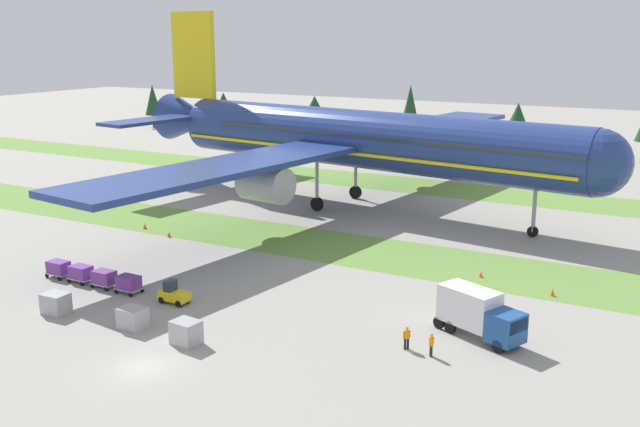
% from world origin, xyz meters
% --- Properties ---
extents(ground_plane, '(400.00, 400.00, 0.00)m').
position_xyz_m(ground_plane, '(0.00, 0.00, 0.00)').
color(ground_plane, gray).
extents(grass_strip_near, '(320.00, 11.08, 0.01)m').
position_xyz_m(grass_strip_near, '(0.00, 31.56, 0.00)').
color(grass_strip_near, olive).
rests_on(grass_strip_near, ground).
extents(grass_strip_far, '(320.00, 11.08, 0.01)m').
position_xyz_m(grass_strip_far, '(0.00, 65.72, 0.00)').
color(grass_strip_far, olive).
rests_on(grass_strip_far, ground).
extents(airliner, '(68.13, 84.29, 25.19)m').
position_xyz_m(airliner, '(-8.34, 48.92, 9.03)').
color(airliner, navy).
rests_on(airliner, ground).
extents(baggage_tug, '(2.61, 1.32, 1.97)m').
position_xyz_m(baggage_tug, '(-6.06, 10.35, 0.81)').
color(baggage_tug, yellow).
rests_on(baggage_tug, ground).
extents(cargo_dolly_lead, '(2.21, 1.52, 1.55)m').
position_xyz_m(cargo_dolly_lead, '(-11.08, 10.39, 0.92)').
color(cargo_dolly_lead, '#A3A3A8').
rests_on(cargo_dolly_lead, ground).
extents(cargo_dolly_second, '(2.21, 1.52, 1.55)m').
position_xyz_m(cargo_dolly_second, '(-13.98, 10.42, 0.92)').
color(cargo_dolly_second, '#A3A3A8').
rests_on(cargo_dolly_second, ground).
extents(cargo_dolly_third, '(2.21, 1.52, 1.55)m').
position_xyz_m(cargo_dolly_third, '(-16.88, 10.44, 0.92)').
color(cargo_dolly_third, '#A3A3A8').
rests_on(cargo_dolly_third, ground).
extents(cargo_dolly_fourth, '(2.21, 1.52, 1.55)m').
position_xyz_m(cargo_dolly_fourth, '(-19.78, 10.47, 0.92)').
color(cargo_dolly_fourth, '#A3A3A8').
rests_on(cargo_dolly_fourth, ground).
extents(catering_truck, '(7.31, 4.79, 3.58)m').
position_xyz_m(catering_truck, '(18.39, 15.69, 1.95)').
color(catering_truck, '#1E4C8E').
rests_on(catering_truck, ground).
extents(ground_crew_marshaller, '(0.42, 0.43, 1.74)m').
position_xyz_m(ground_crew_marshaller, '(14.52, 11.19, 0.95)').
color(ground_crew_marshaller, black).
rests_on(ground_crew_marshaller, ground).
extents(ground_crew_loader, '(0.36, 0.50, 1.74)m').
position_xyz_m(ground_crew_loader, '(16.48, 10.92, 0.95)').
color(ground_crew_loader, black).
rests_on(ground_crew_loader, ground).
extents(uld_container_0, '(2.04, 1.65, 1.70)m').
position_xyz_m(uld_container_0, '(-12.88, 3.99, 0.85)').
color(uld_container_0, '#A3A3A8').
rests_on(uld_container_0, ground).
extents(uld_container_1, '(2.01, 1.61, 1.64)m').
position_xyz_m(uld_container_1, '(-5.33, 4.69, 0.82)').
color(uld_container_1, '#A3A3A8').
rests_on(uld_container_1, ground).
extents(uld_container_2, '(2.18, 1.83, 1.77)m').
position_xyz_m(uld_container_2, '(0.11, 4.35, 0.89)').
color(uld_container_2, '#A3A3A8').
rests_on(uld_container_2, ground).
extents(taxiway_marker_0, '(0.44, 0.44, 0.64)m').
position_xyz_m(taxiway_marker_0, '(21.47, 27.38, 0.32)').
color(taxiway_marker_0, orange).
rests_on(taxiway_marker_0, ground).
extents(taxiway_marker_1, '(0.44, 0.44, 0.62)m').
position_xyz_m(taxiway_marker_1, '(-19.77, 25.99, 0.31)').
color(taxiway_marker_1, orange).
rests_on(taxiway_marker_1, ground).
extents(taxiway_marker_2, '(0.44, 0.44, 0.54)m').
position_xyz_m(taxiway_marker_2, '(14.62, 29.27, 0.27)').
color(taxiway_marker_2, orange).
rests_on(taxiway_marker_2, ground).
extents(taxiway_marker_3, '(0.44, 0.44, 0.70)m').
position_xyz_m(taxiway_marker_3, '(-24.58, 27.41, 0.35)').
color(taxiway_marker_3, orange).
rests_on(taxiway_marker_3, ground).
extents(distant_tree_line, '(180.33, 11.11, 12.17)m').
position_xyz_m(distant_tree_line, '(-3.17, 101.57, 6.73)').
color(distant_tree_line, '#4C3823').
rests_on(distant_tree_line, ground).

